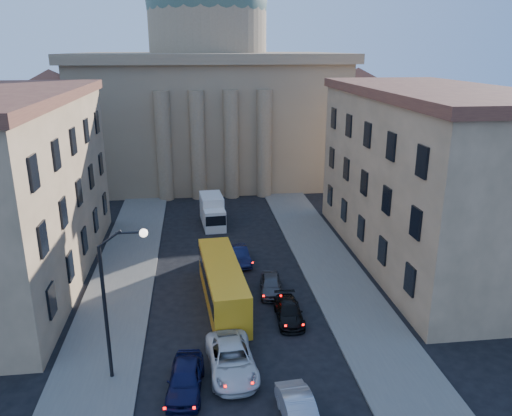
# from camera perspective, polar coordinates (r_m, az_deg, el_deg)

# --- Properties ---
(sidewalk_left) EXTENTS (5.00, 60.00, 0.15)m
(sidewalk_left) POSITION_cam_1_polar(r_m,az_deg,el_deg) (39.20, -15.46, -9.52)
(sidewalk_left) COLOR #595752
(sidewalk_left) RESTS_ON ground
(sidewalk_right) EXTENTS (5.00, 60.00, 0.15)m
(sidewalk_right) POSITION_cam_1_polar(r_m,az_deg,el_deg) (40.25, 9.49, -8.33)
(sidewalk_right) COLOR #595752
(sidewalk_right) RESTS_ON ground
(church) EXTENTS (68.02, 28.76, 36.60)m
(church) POSITION_cam_1_polar(r_m,az_deg,el_deg) (72.24, -5.34, 13.19)
(church) COLOR #836B50
(church) RESTS_ON ground
(building_left) EXTENTS (11.60, 26.60, 14.70)m
(building_left) POSITION_cam_1_polar(r_m,az_deg,el_deg) (42.41, -26.99, 1.90)
(building_left) COLOR tan
(building_left) RESTS_ON ground
(building_right) EXTENTS (11.60, 26.60, 14.70)m
(building_right) POSITION_cam_1_polar(r_m,az_deg,el_deg) (44.33, 19.12, 3.50)
(building_right) COLOR tan
(building_right) RESTS_ON ground
(street_lamp) EXTENTS (2.62, 0.44, 8.83)m
(street_lamp) POSITION_cam_1_polar(r_m,az_deg,el_deg) (27.82, -15.94, -9.32)
(street_lamp) COLOR black
(street_lamp) RESTS_ON ground
(car_left_near) EXTENTS (2.25, 4.70, 1.55)m
(car_left_near) POSITION_cam_1_polar(r_m,az_deg,el_deg) (28.50, -8.07, -18.71)
(car_left_near) COLOR black
(car_left_near) RESTS_ON ground
(car_right_near) EXTENTS (1.85, 4.43, 1.42)m
(car_right_near) POSITION_cam_1_polar(r_m,az_deg,el_deg) (26.37, 4.99, -22.25)
(car_right_near) COLOR #929398
(car_right_near) RESTS_ON ground
(car_left_mid) EXTENTS (2.94, 5.74, 1.55)m
(car_left_mid) POSITION_cam_1_polar(r_m,az_deg,el_deg) (29.67, -2.82, -16.89)
(car_left_mid) COLOR silver
(car_left_mid) RESTS_ON ground
(car_right_mid) EXTENTS (1.84, 4.29, 1.23)m
(car_right_mid) POSITION_cam_1_polar(r_m,az_deg,el_deg) (34.56, 3.78, -11.75)
(car_right_mid) COLOR black
(car_right_mid) RESTS_ON ground
(car_right_far) EXTENTS (2.02, 4.08, 1.34)m
(car_right_far) POSITION_cam_1_polar(r_m,az_deg,el_deg) (38.00, 1.71, -8.73)
(car_right_far) COLOR #434448
(car_right_far) RESTS_ON ground
(car_right_distant) EXTENTS (1.89, 4.27, 1.36)m
(car_right_distant) POSITION_cam_1_polar(r_m,az_deg,el_deg) (42.99, -1.92, -5.43)
(car_right_distant) COLOR black
(car_right_distant) RESTS_ON ground
(city_bus) EXTENTS (3.20, 10.76, 2.99)m
(city_bus) POSITION_cam_1_polar(r_m,az_deg,el_deg) (36.28, -3.86, -8.46)
(city_bus) COLOR orange
(city_bus) RESTS_ON ground
(box_truck) EXTENTS (2.55, 5.64, 3.02)m
(box_truck) POSITION_cam_1_polar(r_m,az_deg,el_deg) (51.93, -4.99, -0.43)
(box_truck) COLOR silver
(box_truck) RESTS_ON ground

